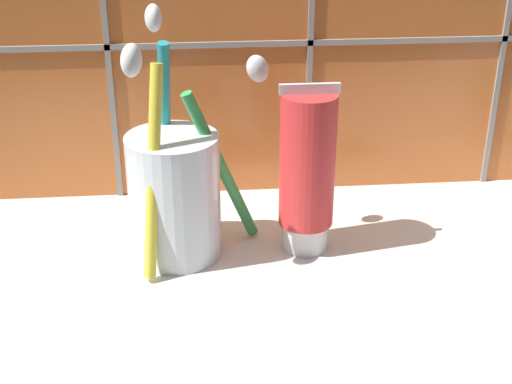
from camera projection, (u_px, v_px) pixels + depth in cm
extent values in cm
cube|color=silver|center=(317.00, 302.00, 52.66)|extent=(69.70, 35.79, 2.00)
cube|color=gray|center=(290.00, 43.00, 61.61)|extent=(79.70, 0.24, 0.50)
cylinder|color=silver|center=(175.00, 197.00, 54.95)|extent=(7.12, 7.12, 9.97)
cylinder|color=green|center=(222.00, 168.00, 55.35)|extent=(6.14, 3.37, 13.23)
ellipsoid|color=white|center=(258.00, 69.00, 53.47)|extent=(2.74, 2.17, 2.69)
cylinder|color=teal|center=(165.00, 139.00, 56.26)|extent=(1.82, 4.24, 16.34)
ellipsoid|color=white|center=(153.00, 18.00, 53.84)|extent=(1.74, 2.33, 2.49)
cylinder|color=yellow|center=(153.00, 174.00, 51.12)|extent=(2.54, 4.07, 15.66)
ellipsoid|color=white|center=(131.00, 60.00, 45.73)|extent=(2.07, 2.45, 2.50)
cylinder|color=white|center=(309.00, 234.00, 57.46)|extent=(3.68, 3.68, 2.33)
cylinder|color=red|center=(312.00, 160.00, 54.63)|extent=(4.33, 4.33, 10.62)
cube|color=silver|center=(314.00, 89.00, 52.14)|extent=(4.54, 0.36, 0.80)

